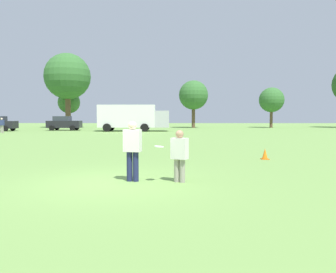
{
  "coord_description": "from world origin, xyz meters",
  "views": [
    {
      "loc": [
        1.78,
        -9.25,
        1.89
      ],
      "look_at": [
        1.58,
        1.16,
        1.24
      ],
      "focal_mm": 35.77,
      "sensor_mm": 36.0,
      "label": 1
    }
  ],
  "objects_px": {
    "player_defender": "(180,153)",
    "box_truck": "(132,117)",
    "bystander_sideline_watcher": "(2,125)",
    "frisbee": "(159,147)",
    "player_thrower": "(133,148)",
    "parked_car_center": "(64,123)",
    "traffic_cone": "(265,154)"
  },
  "relations": [
    {
      "from": "player_defender",
      "to": "box_truck",
      "type": "distance_m",
      "value": 31.58
    },
    {
      "from": "bystander_sideline_watcher",
      "to": "frisbee",
      "type": "bearing_deg",
      "value": -55.38
    },
    {
      "from": "player_defender",
      "to": "frisbee",
      "type": "height_order",
      "value": "player_defender"
    },
    {
      "from": "player_thrower",
      "to": "frisbee",
      "type": "bearing_deg",
      "value": -13.63
    },
    {
      "from": "player_thrower",
      "to": "parked_car_center",
      "type": "xyz_separation_m",
      "value": [
        -13.03,
        33.27,
        -0.05
      ]
    },
    {
      "from": "parked_car_center",
      "to": "box_truck",
      "type": "relative_size",
      "value": 0.5
    },
    {
      "from": "parked_car_center",
      "to": "bystander_sideline_watcher",
      "type": "height_order",
      "value": "parked_car_center"
    },
    {
      "from": "player_thrower",
      "to": "box_truck",
      "type": "relative_size",
      "value": 0.2
    },
    {
      "from": "traffic_cone",
      "to": "box_truck",
      "type": "relative_size",
      "value": 0.06
    },
    {
      "from": "player_defender",
      "to": "box_truck",
      "type": "xyz_separation_m",
      "value": [
        -5.27,
        31.13,
        0.93
      ]
    },
    {
      "from": "player_defender",
      "to": "box_truck",
      "type": "bearing_deg",
      "value": 99.62
    },
    {
      "from": "player_thrower",
      "to": "player_defender",
      "type": "xyz_separation_m",
      "value": [
        1.35,
        -0.11,
        -0.15
      ]
    },
    {
      "from": "frisbee",
      "to": "parked_car_center",
      "type": "bearing_deg",
      "value": 112.42
    },
    {
      "from": "box_truck",
      "to": "bystander_sideline_watcher",
      "type": "relative_size",
      "value": 5.17
    },
    {
      "from": "frisbee",
      "to": "traffic_cone",
      "type": "xyz_separation_m",
      "value": [
        4.36,
        5.15,
        -0.8
      ]
    },
    {
      "from": "frisbee",
      "to": "bystander_sideline_watcher",
      "type": "distance_m",
      "value": 31.93
    },
    {
      "from": "player_defender",
      "to": "traffic_cone",
      "type": "relative_size",
      "value": 3.09
    },
    {
      "from": "frisbee",
      "to": "traffic_cone",
      "type": "bearing_deg",
      "value": 49.72
    },
    {
      "from": "frisbee",
      "to": "box_truck",
      "type": "relative_size",
      "value": 0.03
    },
    {
      "from": "traffic_cone",
      "to": "box_truck",
      "type": "xyz_separation_m",
      "value": [
        -9.06,
        26.06,
        1.52
      ]
    },
    {
      "from": "parked_car_center",
      "to": "player_thrower",
      "type": "bearing_deg",
      "value": -68.61
    },
    {
      "from": "player_defender",
      "to": "bystander_sideline_watcher",
      "type": "height_order",
      "value": "bystander_sideline_watcher"
    },
    {
      "from": "bystander_sideline_watcher",
      "to": "parked_car_center",
      "type": "bearing_deg",
      "value": 58.85
    },
    {
      "from": "frisbee",
      "to": "bystander_sideline_watcher",
      "type": "relative_size",
      "value": 0.16
    },
    {
      "from": "parked_car_center",
      "to": "box_truck",
      "type": "xyz_separation_m",
      "value": [
        9.11,
        -2.25,
        0.83
      ]
    },
    {
      "from": "player_defender",
      "to": "parked_car_center",
      "type": "height_order",
      "value": "parked_car_center"
    },
    {
      "from": "parked_car_center",
      "to": "frisbee",
      "type": "bearing_deg",
      "value": -67.58
    },
    {
      "from": "frisbee",
      "to": "parked_car_center",
      "type": "height_order",
      "value": "parked_car_center"
    },
    {
      "from": "player_thrower",
      "to": "box_truck",
      "type": "height_order",
      "value": "box_truck"
    },
    {
      "from": "player_thrower",
      "to": "parked_car_center",
      "type": "height_order",
      "value": "parked_car_center"
    },
    {
      "from": "bystander_sideline_watcher",
      "to": "player_defender",
      "type": "bearing_deg",
      "value": -54.45
    },
    {
      "from": "frisbee",
      "to": "bystander_sideline_watcher",
      "type": "bearing_deg",
      "value": 124.62
    }
  ]
}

